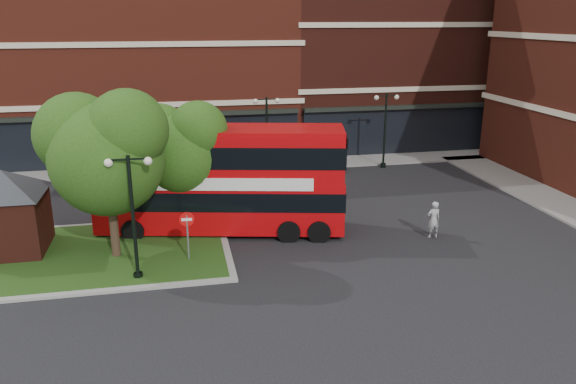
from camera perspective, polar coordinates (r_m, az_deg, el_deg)
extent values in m
plane|color=black|center=(23.00, -1.05, -7.90)|extent=(120.00, 120.00, 0.00)
cube|color=slate|center=(38.41, -5.56, 2.58)|extent=(44.00, 3.00, 0.12)
cube|color=maroon|center=(44.75, -17.42, 13.01)|extent=(26.00, 12.00, 14.00)
cube|color=#471911|center=(47.90, 10.59, 14.93)|extent=(18.00, 12.00, 16.00)
cube|color=gray|center=(25.77, -20.22, -6.03)|extent=(12.60, 7.60, 0.12)
cube|color=#19380F|center=(25.76, -20.23, -6.00)|extent=(12.00, 7.00, 0.15)
cube|color=#471911|center=(26.87, -26.55, -2.80)|extent=(3.00, 3.00, 2.50)
cone|color=#23262B|center=(26.36, -27.08, 0.88)|extent=(6.51, 6.51, 1.10)
cylinder|color=#2D2116|center=(24.43, -17.37, -2.23)|extent=(0.36, 0.36, 3.92)
sphere|color=#1C4611|center=(23.77, -17.89, 3.19)|extent=(4.60, 4.60, 4.60)
sphere|color=#1C4611|center=(24.40, -20.61, 5.46)|extent=(3.45, 3.45, 3.45)
sphere|color=#1C4611|center=(22.97, -16.00, 6.11)|extent=(3.22, 3.22, 3.22)
cylinder|color=#2D2116|center=(26.72, -10.45, -0.54)|extent=(0.36, 0.36, 3.47)
sphere|color=#1C4611|center=(26.15, -10.71, 3.86)|extent=(3.80, 3.80, 3.80)
sphere|color=#1C4611|center=(26.55, -12.89, 5.71)|extent=(2.85, 2.85, 2.85)
sphere|color=#1C4611|center=(25.57, -9.12, 6.20)|extent=(2.66, 2.66, 2.66)
cylinder|color=black|center=(21.99, -15.44, -2.73)|extent=(0.14, 0.14, 5.00)
cylinder|color=black|center=(22.88, -14.97, -8.27)|extent=(0.36, 0.36, 0.30)
cube|color=black|center=(21.32, -15.94, 3.21)|extent=(1.40, 0.06, 0.06)
sphere|color=#F2EACC|center=(21.41, -17.79, 2.83)|extent=(0.32, 0.32, 0.32)
sphere|color=#F2EACC|center=(21.30, -14.05, 3.07)|extent=(0.32, 0.32, 0.32)
cylinder|color=black|center=(36.18, -2.16, 5.70)|extent=(0.14, 0.14, 5.00)
cylinder|color=black|center=(36.73, -2.12, 2.11)|extent=(0.36, 0.36, 0.30)
cube|color=black|center=(35.77, -2.20, 9.39)|extent=(1.40, 0.06, 0.06)
sphere|color=#F2EACC|center=(35.68, -3.32, 9.19)|extent=(0.32, 0.32, 0.32)
sphere|color=#F2EACC|center=(35.91, -1.08, 9.27)|extent=(0.32, 0.32, 0.32)
cylinder|color=black|center=(38.27, 9.81, 6.11)|extent=(0.14, 0.14, 5.00)
cylinder|color=black|center=(38.79, 9.63, 2.70)|extent=(0.36, 0.36, 0.30)
cube|color=black|center=(37.89, 9.99, 9.59)|extent=(1.40, 0.06, 0.06)
sphere|color=#F2EACC|center=(37.66, 8.98, 9.44)|extent=(0.32, 0.32, 0.32)
sphere|color=#F2EACC|center=(38.16, 10.98, 9.44)|extent=(0.32, 0.32, 0.32)
cube|color=#AF070A|center=(26.66, -6.81, -0.78)|extent=(11.80, 5.04, 2.20)
cube|color=#AF070A|center=(26.07, -6.98, 3.81)|extent=(11.68, 4.99, 2.20)
cube|color=black|center=(26.04, -6.99, 4.05)|extent=(11.80, 5.04, 0.99)
cube|color=silver|center=(25.06, -7.30, 0.77)|extent=(8.43, 1.91, 0.58)
imported|color=#97989A|center=(26.74, 14.56, -2.74)|extent=(0.66, 0.44, 1.76)
imported|color=#A4A8AB|center=(36.16, -9.59, 2.43)|extent=(3.83, 1.73, 1.28)
imported|color=silver|center=(37.08, 1.94, 3.24)|extent=(4.74, 1.93, 1.53)
cylinder|color=slate|center=(23.65, -10.14, -4.69)|extent=(0.08, 0.08, 2.09)
cylinder|color=red|center=(23.35, -10.25, -2.74)|extent=(0.61, 0.10, 0.61)
cube|color=white|center=(23.35, -10.25, -2.74)|extent=(0.43, 0.07, 0.11)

